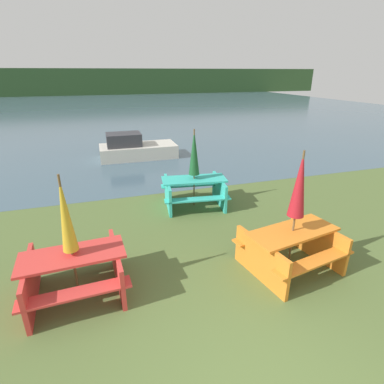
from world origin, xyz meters
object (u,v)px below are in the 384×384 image
object	(u,v)px
picnic_table_orange	(291,245)
umbrella_darkgreen	(194,153)
umbrella_crimson	(299,185)
picnic_table_red	(75,270)
picnic_table_teal	(194,189)
boat	(135,149)
umbrella_gold	(65,215)

from	to	relation	value
picnic_table_orange	umbrella_darkgreen	bearing A→B (deg)	104.22
umbrella_darkgreen	umbrella_crimson	xyz separation A→B (m)	(0.83, -3.27, 0.17)
picnic_table_red	umbrella_darkgreen	bearing A→B (deg)	43.84
umbrella_crimson	picnic_table_teal	bearing A→B (deg)	104.22
picnic_table_teal	boat	bearing A→B (deg)	99.01
umbrella_crimson	picnic_table_red	bearing A→B (deg)	173.53
picnic_table_orange	umbrella_crimson	size ratio (longest dim) A/B	0.84
picnic_table_orange	boat	bearing A→B (deg)	100.97
umbrella_gold	boat	size ratio (longest dim) A/B	0.65
umbrella_darkgreen	boat	world-z (taller)	umbrella_darkgreen
picnic_table_orange	boat	xyz separation A→B (m)	(-1.71, 8.80, -0.08)
picnic_table_orange	boat	size ratio (longest dim) A/B	0.59
umbrella_darkgreen	boat	size ratio (longest dim) A/B	0.66
picnic_table_red	umbrella_gold	xyz separation A→B (m)	(-0.00, 0.00, 1.01)
picnic_table_red	umbrella_crimson	distance (m)	4.00
picnic_table_red	picnic_table_teal	size ratio (longest dim) A/B	0.89
umbrella_darkgreen	picnic_table_teal	bearing A→B (deg)	75.96
picnic_table_red	umbrella_darkgreen	size ratio (longest dim) A/B	0.80
picnic_table_red	picnic_table_teal	bearing A→B (deg)	43.84
umbrella_gold	boat	world-z (taller)	umbrella_gold
picnic_table_red	umbrella_gold	world-z (taller)	umbrella_gold
umbrella_darkgreen	umbrella_crimson	size ratio (longest dim) A/B	0.93
picnic_table_red	picnic_table_teal	world-z (taller)	picnic_table_teal
picnic_table_red	picnic_table_teal	distance (m)	4.10
boat	umbrella_crimson	bearing A→B (deg)	-78.65
picnic_table_teal	picnic_table_orange	bearing A→B (deg)	-75.78
picnic_table_orange	umbrella_gold	world-z (taller)	umbrella_gold
picnic_table_orange	boat	world-z (taller)	boat
umbrella_crimson	picnic_table_orange	bearing A→B (deg)	180.00
umbrella_gold	umbrella_darkgreen	bearing A→B (deg)	43.84
umbrella_darkgreen	picnic_table_red	bearing A→B (deg)	-136.16
picnic_table_red	boat	distance (m)	8.63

